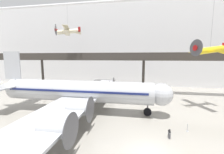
% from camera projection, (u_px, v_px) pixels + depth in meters
% --- Properties ---
extents(ground_plane, '(260.00, 260.00, 0.00)m').
position_uv_depth(ground_plane, '(148.00, 152.00, 15.34)').
color(ground_plane, gray).
extents(hangar_back_wall, '(140.00, 3.00, 28.17)m').
position_uv_depth(hangar_back_wall, '(143.00, 44.00, 50.05)').
color(hangar_back_wall, white).
rests_on(hangar_back_wall, ground).
extents(mezzanine_walkway, '(110.00, 3.20, 10.72)m').
position_uv_depth(mezzanine_walkway, '(144.00, 59.00, 38.88)').
color(mezzanine_walkway, '#38332D').
rests_on(mezzanine_walkway, ground).
extents(airliner_silver_main, '(32.52, 36.69, 10.63)m').
position_uv_depth(airliner_silver_main, '(77.00, 91.00, 26.26)').
color(airliner_silver_main, '#B7BABF').
rests_on(airliner_silver_main, ground).
extents(suspended_plane_cream_biplane, '(6.77, 7.85, 7.80)m').
position_uv_depth(suspended_plane_cream_biplane, '(68.00, 31.00, 38.46)').
color(suspended_plane_cream_biplane, beige).
extents(suspended_plane_yellow_lowwing, '(6.99, 8.00, 12.82)m').
position_uv_depth(suspended_plane_yellow_lowwing, '(210.00, 50.00, 26.81)').
color(suspended_plane_yellow_lowwing, yellow).
extents(stanchion_barrier, '(0.36, 0.36, 1.08)m').
position_uv_depth(stanchion_barrier, '(187.00, 129.00, 19.47)').
color(stanchion_barrier, '#B2B5BA').
rests_on(stanchion_barrier, ground).
extents(info_sign_pedestal, '(0.25, 0.76, 1.24)m').
position_uv_depth(info_sign_pedestal, '(169.00, 135.00, 17.76)').
color(info_sign_pedestal, '#4C4C51').
rests_on(info_sign_pedestal, ground).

